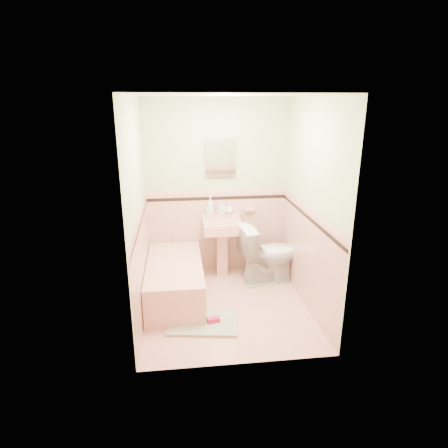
{
  "coord_description": "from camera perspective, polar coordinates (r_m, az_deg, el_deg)",
  "views": [
    {
      "loc": [
        -0.54,
        -4.15,
        2.43
      ],
      "look_at": [
        0.0,
        0.25,
        1.0
      ],
      "focal_mm": 30.39,
      "sensor_mm": 36.0,
      "label": 1
    }
  ],
  "objects": [
    {
      "name": "wainscot_back",
      "position": [
        5.58,
        -1.05,
        -1.29
      ],
      "size": [
        2.0,
        0.0,
        2.0
      ],
      "primitive_type": "plane",
      "rotation": [
        1.57,
        0.0,
        0.0
      ],
      "color": "#E6AB9A",
      "rests_on": "ground"
    },
    {
      "name": "cap_right",
      "position": [
        4.59,
        12.67,
        2.12
      ],
      "size": [
        0.0,
        2.2,
        2.2
      ],
      "primitive_type": "plane",
      "rotation": [
        1.57,
        0.0,
        -1.57
      ],
      "color": "#E49B8E",
      "rests_on": "ground"
    },
    {
      "name": "bath_mat",
      "position": [
        4.5,
        -3.16,
        -14.62
      ],
      "size": [
        0.85,
        0.63,
        0.03
      ],
      "primitive_type": "cube",
      "rotation": [
        0.0,
        0.0,
        -0.14
      ],
      "color": "gray",
      "rests_on": "floor"
    },
    {
      "name": "tub_faucet",
      "position": [
        5.51,
        -7.55,
        -1.37
      ],
      "size": [
        0.04,
        0.12,
        0.04
      ],
      "primitive_type": "cylinder",
      "rotation": [
        1.57,
        0.0,
        0.0
      ],
      "color": "silver",
      "rests_on": "wall_back"
    },
    {
      "name": "soap_bottle_right",
      "position": [
        5.44,
        0.73,
        2.33
      ],
      "size": [
        0.14,
        0.14,
        0.15
      ],
      "primitive_type": "imported",
      "rotation": [
        0.0,
        0.0,
        -0.23
      ],
      "color": "#B2B2B2",
      "rests_on": "sink"
    },
    {
      "name": "accent_back",
      "position": [
        5.42,
        -1.07,
        3.89
      ],
      "size": [
        2.0,
        0.0,
        2.0
      ],
      "primitive_type": "plane",
      "rotation": [
        1.57,
        0.0,
        0.0
      ],
      "color": "black",
      "rests_on": "ground"
    },
    {
      "name": "accent_left",
      "position": [
        4.38,
        -12.46,
        0.02
      ],
      "size": [
        0.0,
        2.2,
        2.2
      ],
      "primitive_type": "plane",
      "rotation": [
        1.57,
        0.0,
        1.57
      ],
      "color": "black",
      "rests_on": "ground"
    },
    {
      "name": "sink",
      "position": [
        5.43,
        -0.26,
        -3.84
      ],
      "size": [
        0.53,
        0.48,
        0.84
      ],
      "primitive_type": null,
      "color": "#DFA190",
      "rests_on": "floor"
    },
    {
      "name": "floor",
      "position": [
        4.84,
        0.37,
        -12.25
      ],
      "size": [
        2.2,
        2.2,
        0.0
      ],
      "primitive_type": "plane",
      "color": "#E4A695",
      "rests_on": "ground"
    },
    {
      "name": "wall_front",
      "position": [
        3.32,
        2.85,
        -3.0
      ],
      "size": [
        2.5,
        0.0,
        2.5
      ],
      "primitive_type": "plane",
      "rotation": [
        -1.57,
        0.0,
        0.0
      ],
      "color": "#F8E5CA",
      "rests_on": "ground"
    },
    {
      "name": "wainscot_right",
      "position": [
        4.79,
        12.24,
        -5.03
      ],
      "size": [
        0.0,
        2.2,
        2.2
      ],
      "primitive_type": "plane",
      "rotation": [
        1.57,
        0.0,
        -1.57
      ],
      "color": "#E6AB9A",
      "rests_on": "ground"
    },
    {
      "name": "shoe",
      "position": [
        4.47,
        -1.58,
        -14.19
      ],
      "size": [
        0.16,
        0.09,
        0.06
      ],
      "primitive_type": "cube",
      "rotation": [
        0.0,
        0.0,
        0.18
      ],
      "color": "#BF1E59",
      "rests_on": "bath_mat"
    },
    {
      "name": "cap_back",
      "position": [
        5.4,
        -1.08,
        4.92
      ],
      "size": [
        2.0,
        0.0,
        2.0
      ],
      "primitive_type": "plane",
      "rotation": [
        1.57,
        0.0,
        0.0
      ],
      "color": "#E49B8E",
      "rests_on": "ground"
    },
    {
      "name": "accent_right",
      "position": [
        4.61,
        12.59,
        0.93
      ],
      "size": [
        0.0,
        2.2,
        2.2
      ],
      "primitive_type": "plane",
      "rotation": [
        1.57,
        0.0,
        -1.57
      ],
      "color": "black",
      "rests_on": "ground"
    },
    {
      "name": "bathtub",
      "position": [
        5.0,
        -7.38,
        -8.48
      ],
      "size": [
        0.7,
        1.5,
        0.45
      ],
      "primitive_type": "cube",
      "color": "#DFA190",
      "rests_on": "floor"
    },
    {
      "name": "wainscot_left",
      "position": [
        4.56,
        -12.1,
        -6.22
      ],
      "size": [
        0.0,
        2.2,
        2.2
      ],
      "primitive_type": "plane",
      "rotation": [
        1.57,
        0.0,
        1.57
      ],
      "color": "#E6AB9A",
      "rests_on": "ground"
    },
    {
      "name": "bucket",
      "position": [
        5.71,
        4.69,
        -6.12
      ],
      "size": [
        0.3,
        0.3,
        0.23
      ],
      "primitive_type": null,
      "rotation": [
        0.0,
        0.0,
        0.42
      ],
      "color": "#14159A",
      "rests_on": "floor"
    },
    {
      "name": "accent_front",
      "position": [
        3.38,
        2.76,
        -4.95
      ],
      "size": [
        2.0,
        0.0,
        2.0
      ],
      "primitive_type": "plane",
      "rotation": [
        -1.57,
        0.0,
        0.0
      ],
      "color": "black",
      "rests_on": "ground"
    },
    {
      "name": "wall_left",
      "position": [
        4.34,
        -12.81,
        1.64
      ],
      "size": [
        0.0,
        2.5,
        2.5
      ],
      "primitive_type": "plane",
      "rotation": [
        1.57,
        0.0,
        1.57
      ],
      "color": "#F8E5CA",
      "rests_on": "ground"
    },
    {
      "name": "sink_faucet",
      "position": [
        5.39,
        -0.44,
        1.94
      ],
      "size": [
        0.02,
        0.02,
        0.1
      ],
      "primitive_type": "cylinder",
      "color": "silver",
      "rests_on": "sink"
    },
    {
      "name": "wall_right",
      "position": [
        4.58,
        12.91,
        2.49
      ],
      "size": [
        0.0,
        2.5,
        2.5
      ],
      "primitive_type": "plane",
      "rotation": [
        1.57,
        0.0,
        -1.57
      ],
      "color": "#F8E5CA",
      "rests_on": "ground"
    },
    {
      "name": "soap_bottle_left",
      "position": [
        5.4,
        -2.07,
        2.78
      ],
      "size": [
        0.12,
        0.12,
        0.26
      ],
      "primitive_type": "imported",
      "rotation": [
        0.0,
        0.0,
        0.24
      ],
      "color": "#B2B2B2",
      "rests_on": "sink"
    },
    {
      "name": "cap_left",
      "position": [
        4.35,
        -12.54,
        1.27
      ],
      "size": [
        0.0,
        2.2,
        2.2
      ],
      "primitive_type": "plane",
      "rotation": [
        1.57,
        0.0,
        1.57
      ],
      "color": "#E49B8E",
      "rests_on": "ground"
    },
    {
      "name": "soap_bottle_mid",
      "position": [
        5.42,
        -0.46,
        2.57
      ],
      "size": [
        0.12,
        0.12,
        0.21
      ],
      "primitive_type": "imported",
      "rotation": [
        0.0,
        0.0,
        0.38
      ],
      "color": "#B2B2B2",
      "rests_on": "sink"
    },
    {
      "name": "ceiling",
      "position": [
        4.19,
        0.44,
        18.82
      ],
      "size": [
        2.2,
        2.2,
        0.0
      ],
      "primitive_type": "plane",
      "rotation": [
        3.14,
        0.0,
        0.0
      ],
      "color": "white",
      "rests_on": "ground"
    },
    {
      "name": "soap_dish",
      "position": [
        5.51,
        3.83,
        2.26
      ],
      "size": [
        0.13,
        0.08,
        0.04
      ],
      "primitive_type": "cube",
      "color": "#DFA190",
      "rests_on": "wall_back"
    },
    {
      "name": "medicine_cabinet",
      "position": [
        5.31,
        -0.55,
        9.96
      ],
      "size": [
        0.39,
        0.04,
        0.48
      ],
      "primitive_type": "cube",
      "color": "white",
      "rests_on": "wall_back"
    },
    {
      "name": "wall_back",
      "position": [
        5.41,
        -1.1,
        5.27
      ],
      "size": [
        2.5,
        0.0,
        2.5
      ],
      "primitive_type": "plane",
      "rotation": [
        1.57,
        0.0,
        0.0
      ],
      "color": "#F8E5CA",
      "rests_on": "ground"
    },
    {
      "name": "cap_front",
      "position": [
        3.35,
        2.79,
        -3.37
      ],
      "size": [
        2.0,
        0.0,
        2.0
      ],
      "primitive_type": "plane",
      "rotation": [
        -1.57,
        0.0,
        0.0
      ],
      "color": "#E49B8E",
      "rests_on": "ground"
    },
    {
      "name": "toilet",
      "position": [
        5.33,
        6.72,
        -4.41
      ],
      "size": [
        0.88,
        0.58,
        0.84
      ],
      "primitive_type": "imported",
      "rotation": [
        0.0,
        0.0,
        1.71
      ],
      "color": "white",
      "rests_on": "floor"
    },
    {
      "name": "tube",
      "position": [
        5.41,
        -2.5,
        2.07
      ],
      "size": [
        0.04,
        0.04,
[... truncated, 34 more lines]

